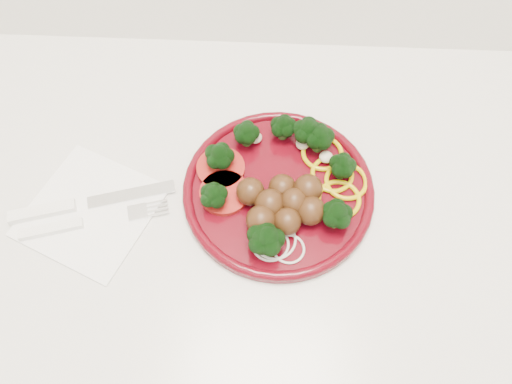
{
  "coord_description": "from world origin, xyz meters",
  "views": [
    {
      "loc": [
        0.09,
        1.38,
        1.5
      ],
      "look_at": [
        0.08,
        1.71,
        0.92
      ],
      "focal_mm": 35.0,
      "sensor_mm": 36.0,
      "label": 1
    }
  ],
  "objects_px": {
    "napkin": "(91,211)",
    "knife": "(71,206)",
    "plate": "(280,187)",
    "fork": "(69,225)"
  },
  "relations": [
    {
      "from": "fork",
      "to": "knife",
      "type": "bearing_deg",
      "value": 83.0
    },
    {
      "from": "napkin",
      "to": "fork",
      "type": "relative_size",
      "value": 0.82
    },
    {
      "from": "plate",
      "to": "napkin",
      "type": "relative_size",
      "value": 1.65
    },
    {
      "from": "napkin",
      "to": "knife",
      "type": "height_order",
      "value": "knife"
    },
    {
      "from": "napkin",
      "to": "knife",
      "type": "bearing_deg",
      "value": 173.44
    },
    {
      "from": "plate",
      "to": "napkin",
      "type": "height_order",
      "value": "plate"
    },
    {
      "from": "plate",
      "to": "knife",
      "type": "bearing_deg",
      "value": -172.76
    },
    {
      "from": "napkin",
      "to": "fork",
      "type": "xyz_separation_m",
      "value": [
        -0.02,
        -0.03,
        0.01
      ]
    },
    {
      "from": "napkin",
      "to": "knife",
      "type": "distance_m",
      "value": 0.03
    },
    {
      "from": "plate",
      "to": "fork",
      "type": "xyz_separation_m",
      "value": [
        -0.28,
        -0.06,
        -0.01
      ]
    }
  ]
}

